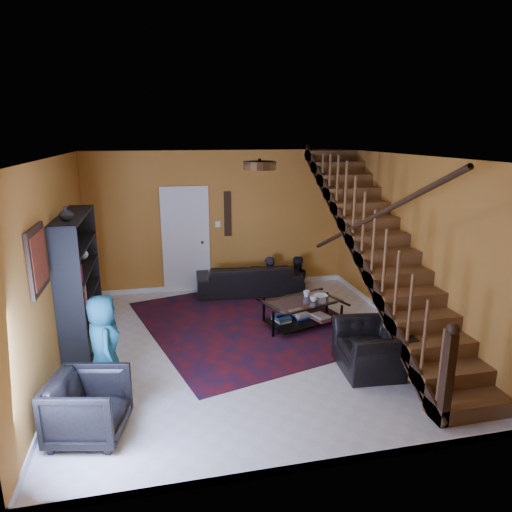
{
  "coord_description": "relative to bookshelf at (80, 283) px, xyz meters",
  "views": [
    {
      "loc": [
        -1.24,
        -6.22,
        3.11
      ],
      "look_at": [
        0.22,
        0.4,
        1.28
      ],
      "focal_mm": 32.0,
      "sensor_mm": 36.0,
      "label": 1
    }
  ],
  "objects": [
    {
      "name": "floor",
      "position": [
        2.4,
        -0.6,
        -0.96
      ],
      "size": [
        5.5,
        5.5,
        0.0
      ],
      "primitive_type": "plane",
      "color": "beige",
      "rests_on": "ground"
    },
    {
      "name": "staircase",
      "position": [
        4.53,
        -0.6,
        0.43
      ],
      "size": [
        0.95,
        5.02,
        3.18
      ],
      "color": "brown",
      "rests_on": "floor"
    },
    {
      "name": "rug",
      "position": [
        2.58,
        0.23,
        -0.96
      ],
      "size": [
        4.03,
        4.34,
        0.02
      ],
      "primitive_type": "cube",
      "rotation": [
        0.0,
        0.0,
        0.27
      ],
      "color": "#490D10",
      "rests_on": "floor"
    },
    {
      "name": "armchair_right",
      "position": [
        3.9,
        -1.67,
        -0.65
      ],
      "size": [
        0.91,
        1.02,
        0.62
      ],
      "primitive_type": "imported",
      "rotation": [
        0.0,
        0.0,
        -1.64
      ],
      "color": "black",
      "rests_on": "floor"
    },
    {
      "name": "wall_hanging",
      "position": [
        2.55,
        2.13,
        0.59
      ],
      "size": [
        0.14,
        0.03,
        0.9
      ],
      "primitive_type": "cube",
      "color": "black",
      "rests_on": "room"
    },
    {
      "name": "popcorn_bucket",
      "position": [
        0.4,
        -1.64,
        -0.87
      ],
      "size": [
        0.15,
        0.15,
        0.15
      ],
      "primitive_type": "cylinder",
      "rotation": [
        0.0,
        0.0,
        -0.2
      ],
      "color": "red",
      "rests_on": "rug"
    },
    {
      "name": "cup_a",
      "position": [
        3.59,
        -0.18,
        -0.46
      ],
      "size": [
        0.14,
        0.14,
        0.09
      ],
      "primitive_type": "imported",
      "rotation": [
        0.0,
        0.0,
        -0.28
      ],
      "color": "#999999",
      "rests_on": "coffee_table"
    },
    {
      "name": "bookshelf",
      "position": [
        0.0,
        0.0,
        0.0
      ],
      "size": [
        0.35,
        1.8,
        2.0
      ],
      "color": "black",
      "rests_on": "floor"
    },
    {
      "name": "person_child",
      "position": [
        0.45,
        -1.49,
        -0.33
      ],
      "size": [
        0.53,
        0.69,
        1.27
      ],
      "primitive_type": "imported",
      "rotation": [
        0.0,
        0.0,
        1.79
      ],
      "color": "#1A5065",
      "rests_on": "armchair_left"
    },
    {
      "name": "sofa",
      "position": [
        2.9,
        1.7,
        -0.66
      ],
      "size": [
        2.12,
        0.94,
        0.6
      ],
      "primitive_type": "imported",
      "rotation": [
        0.0,
        0.0,
        3.08
      ],
      "color": "black",
      "rests_on": "floor"
    },
    {
      "name": "room",
      "position": [
        1.07,
        0.73,
        -0.91
      ],
      "size": [
        5.5,
        5.5,
        5.5
      ],
      "color": "#C0752A",
      "rests_on": "ground"
    },
    {
      "name": "person_adult_a",
      "position": [
        3.32,
        1.75,
        -0.83
      ],
      "size": [
        0.45,
        0.32,
        1.17
      ],
      "primitive_type": "imported",
      "rotation": [
        0.0,
        0.0,
        3.23
      ],
      "color": "black",
      "rests_on": "sofa"
    },
    {
      "name": "cup_b",
      "position": [
        3.55,
        0.05,
        -0.46
      ],
      "size": [
        0.14,
        0.14,
        0.1
      ],
      "primitive_type": "imported",
      "rotation": [
        0.0,
        0.0,
        -0.39
      ],
      "color": "#999999",
      "rests_on": "coffee_table"
    },
    {
      "name": "bowl",
      "position": [
        3.76,
        -0.06,
        -0.48
      ],
      "size": [
        0.25,
        0.25,
        0.05
      ],
      "primitive_type": "imported",
      "rotation": [
        0.0,
        0.0,
        0.15
      ],
      "color": "#999999",
      "rests_on": "coffee_table"
    },
    {
      "name": "armchair_left",
      "position": [
        0.35,
        -2.35,
        -0.62
      ],
      "size": [
        0.9,
        0.88,
        0.69
      ],
      "primitive_type": "imported",
      "rotation": [
        0.0,
        0.0,
        1.36
      ],
      "color": "black",
      "rests_on": "floor"
    },
    {
      "name": "door",
      "position": [
        1.7,
        2.12,
        0.06
      ],
      "size": [
        0.82,
        0.05,
        2.05
      ],
      "primitive_type": "cube",
      "color": "silver",
      "rests_on": "floor"
    },
    {
      "name": "framed_picture",
      "position": [
        -0.17,
        -1.5,
        0.79
      ],
      "size": [
        0.04,
        0.74,
        0.74
      ],
      "primitive_type": "cube",
      "color": "maroon",
      "rests_on": "room"
    },
    {
      "name": "ceiling_fixture",
      "position": [
        2.4,
        -1.4,
        1.78
      ],
      "size": [
        0.4,
        0.4,
        0.1
      ],
      "primitive_type": "cylinder",
      "color": "#3F2814",
      "rests_on": "room"
    },
    {
      "name": "coffee_table",
      "position": [
        3.42,
        -0.12,
        -0.7
      ],
      "size": [
        1.36,
        1.06,
        0.46
      ],
      "rotation": [
        0.0,
        0.0,
        0.35
      ],
      "color": "black",
      "rests_on": "floor"
    },
    {
      "name": "person_adult_b",
      "position": [
        3.9,
        1.75,
        -0.84
      ],
      "size": [
        0.57,
        0.45,
        1.14
      ],
      "primitive_type": "imported",
      "rotation": [
        0.0,
        0.0,
        3.1
      ],
      "color": "black",
      "rests_on": "sofa"
    },
    {
      "name": "vase",
      "position": [
        -0.0,
        -0.5,
        1.13
      ],
      "size": [
        0.18,
        0.18,
        0.19
      ],
      "primitive_type": "imported",
      "color": "#999999",
      "rests_on": "bookshelf"
    }
  ]
}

